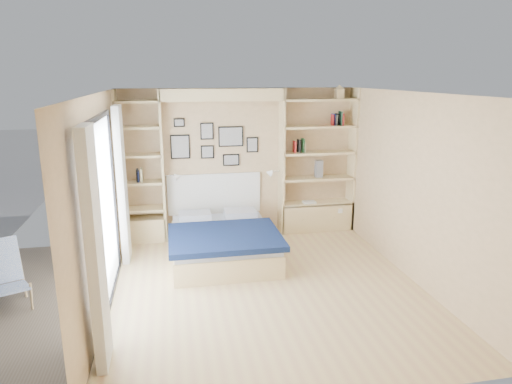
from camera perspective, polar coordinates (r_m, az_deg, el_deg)
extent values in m
plane|color=#D9BC7E|center=(6.15, 1.28, -11.71)|extent=(4.50, 4.50, 0.00)
plane|color=#D8B384|center=(7.87, -2.06, 3.75)|extent=(4.00, 0.00, 4.00)
plane|color=#D8B384|center=(3.66, 8.80, -9.29)|extent=(4.00, 0.00, 4.00)
plane|color=#D8B384|center=(5.66, -18.88, -1.33)|extent=(0.00, 4.50, 4.50)
plane|color=#D8B384|center=(6.42, 19.08, 0.49)|extent=(0.00, 4.50, 4.50)
plane|color=white|center=(5.53, 1.43, 12.25)|extent=(4.50, 4.50, 0.00)
cube|color=beige|center=(7.62, -11.59, 3.10)|extent=(0.04, 0.35, 2.50)
cube|color=beige|center=(7.84, 3.20, 3.69)|extent=(0.04, 0.35, 2.50)
cube|color=beige|center=(7.53, -4.25, 12.05)|extent=(2.00, 0.35, 0.20)
cube|color=beige|center=(8.24, 11.90, 3.92)|extent=(0.04, 0.35, 2.50)
cube|color=beige|center=(7.66, -16.68, 2.84)|extent=(0.04, 0.35, 2.50)
cube|color=beige|center=(8.26, 7.50, -3.01)|extent=(1.30, 0.35, 0.50)
cube|color=beige|center=(7.90, -13.75, -4.51)|extent=(0.70, 0.35, 0.40)
cube|color=black|center=(5.48, -19.41, 8.60)|extent=(0.04, 2.08, 0.06)
cube|color=black|center=(6.08, -17.65, -12.44)|extent=(0.04, 2.08, 0.06)
cube|color=black|center=(4.74, -20.02, -6.37)|extent=(0.04, 0.06, 2.20)
cube|color=black|center=(6.67, -17.37, -0.21)|extent=(0.04, 0.06, 2.20)
cube|color=silver|center=(5.69, -18.58, -2.58)|extent=(0.01, 2.00, 2.20)
cube|color=white|center=(4.45, -19.47, -7.00)|extent=(0.10, 0.45, 2.30)
cube|color=white|center=(6.92, -16.41, 0.81)|extent=(0.10, 0.45, 2.30)
cube|color=beige|center=(8.19, 7.55, -1.34)|extent=(1.30, 0.35, 0.04)
cube|color=beige|center=(8.08, 7.66, 1.73)|extent=(1.30, 0.35, 0.04)
cube|color=beige|center=(7.99, 7.77, 4.88)|extent=(1.30, 0.35, 0.04)
cube|color=beige|center=(7.93, 7.88, 8.08)|extent=(1.30, 0.35, 0.04)
cube|color=beige|center=(7.89, 7.99, 11.33)|extent=(1.30, 0.35, 0.04)
cube|color=beige|center=(7.80, -13.90, -2.08)|extent=(0.70, 0.35, 0.04)
cube|color=beige|center=(7.68, -14.10, 1.14)|extent=(0.70, 0.35, 0.04)
cube|color=beige|center=(7.60, -14.31, 4.45)|extent=(0.70, 0.35, 0.04)
cube|color=beige|center=(7.53, -14.52, 7.81)|extent=(0.70, 0.35, 0.04)
cube|color=beige|center=(7.50, -14.72, 10.85)|extent=(0.70, 0.35, 0.04)
cube|color=beige|center=(7.01, -4.20, -6.91)|extent=(1.50, 1.87, 0.33)
cube|color=#B3B7C3|center=(6.93, -4.23, -5.27)|extent=(1.46, 1.83, 0.10)
cube|color=#0E1B3F|center=(6.61, -3.93, -5.61)|extent=(1.60, 1.31, 0.08)
cube|color=#B3B7C3|center=(7.47, -7.67, -3.00)|extent=(0.52, 0.37, 0.12)
cube|color=#B3B7C3|center=(7.54, -1.98, -2.70)|extent=(0.52, 0.37, 0.12)
cube|color=white|center=(7.91, -5.22, -0.19)|extent=(1.60, 0.04, 0.70)
cube|color=black|center=(7.71, -9.45, 5.60)|extent=(0.32, 0.02, 0.40)
cube|color=gray|center=(7.70, -9.45, 5.59)|extent=(0.28, 0.01, 0.36)
cube|color=black|center=(7.70, -6.16, 7.58)|extent=(0.22, 0.02, 0.28)
cube|color=gray|center=(7.69, -6.15, 7.57)|extent=(0.18, 0.01, 0.24)
cube|color=black|center=(7.75, -6.09, 5.01)|extent=(0.22, 0.02, 0.22)
cube|color=gray|center=(7.74, -6.08, 4.99)|extent=(0.18, 0.01, 0.18)
cube|color=black|center=(7.76, -3.17, 6.94)|extent=(0.42, 0.02, 0.34)
cube|color=gray|center=(7.75, -3.16, 6.93)|extent=(0.38, 0.01, 0.30)
cube|color=black|center=(7.82, -3.13, 4.03)|extent=(0.28, 0.02, 0.20)
cube|color=gray|center=(7.81, -3.12, 4.02)|extent=(0.24, 0.01, 0.16)
cube|color=black|center=(7.83, -0.46, 5.93)|extent=(0.20, 0.02, 0.26)
cube|color=gray|center=(7.82, -0.44, 5.92)|extent=(0.16, 0.01, 0.22)
cube|color=black|center=(7.66, -9.58, 8.55)|extent=(0.18, 0.02, 0.14)
cube|color=gray|center=(7.65, -9.58, 8.55)|extent=(0.14, 0.01, 0.10)
cylinder|color=silver|center=(7.57, -10.49, 2.07)|extent=(0.20, 0.02, 0.02)
cone|color=white|center=(7.57, -9.72, 1.96)|extent=(0.13, 0.12, 0.15)
cylinder|color=silver|center=(7.76, 2.32, 2.61)|extent=(0.20, 0.02, 0.02)
cone|color=white|center=(7.74, 1.60, 2.44)|extent=(0.13, 0.12, 0.15)
cube|color=#A51E1E|center=(7.84, 4.82, 5.64)|extent=(0.02, 0.15, 0.19)
cube|color=black|center=(7.86, 5.36, 5.76)|extent=(0.03, 0.15, 0.22)
cube|color=#BFB28C|center=(7.89, 5.98, 5.60)|extent=(0.04, 0.15, 0.17)
cube|color=#255E2D|center=(7.88, 5.88, 5.81)|extent=(0.03, 0.15, 0.23)
cube|color=#A51E1E|center=(7.99, 9.58, 8.88)|extent=(0.02, 0.15, 0.18)
cube|color=navy|center=(8.00, 9.64, 8.92)|extent=(0.03, 0.15, 0.20)
cube|color=black|center=(8.02, 10.09, 8.93)|extent=(0.03, 0.15, 0.20)
cube|color=#BFB28C|center=(8.02, 10.07, 8.85)|extent=(0.04, 0.15, 0.18)
cube|color=#26593F|center=(8.04, 10.51, 9.06)|extent=(0.03, 0.15, 0.24)
cube|color=#A51E1E|center=(8.05, 10.66, 8.93)|extent=(0.03, 0.15, 0.20)
cube|color=navy|center=(7.66, -14.49, 1.90)|extent=(0.02, 0.15, 0.18)
cube|color=black|center=(7.66, -14.60, 2.01)|extent=(0.03, 0.15, 0.21)
cube|color=beige|center=(7.65, -14.11, 2.08)|extent=(0.03, 0.15, 0.22)
cube|color=beige|center=(8.00, 10.36, 11.96)|extent=(0.13, 0.13, 0.15)
cone|color=beige|center=(7.99, 10.40, 12.78)|extent=(0.20, 0.20, 0.08)
cube|color=slate|center=(8.04, 7.85, 2.91)|extent=(0.12, 0.12, 0.30)
cube|color=white|center=(8.08, 6.67, -1.26)|extent=(0.22, 0.16, 0.03)
cylinder|color=tan|center=(6.04, -26.27, -11.70)|extent=(0.08, 0.13, 0.40)
cylinder|color=tan|center=(6.51, -27.20, -8.96)|extent=(0.16, 0.31, 0.65)
cube|color=#3D5FAC|center=(6.17, -28.73, -10.62)|extent=(0.64, 0.69, 0.14)
cube|color=#3D5FAC|center=(6.45, -29.40, -7.52)|extent=(0.50, 0.39, 0.53)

